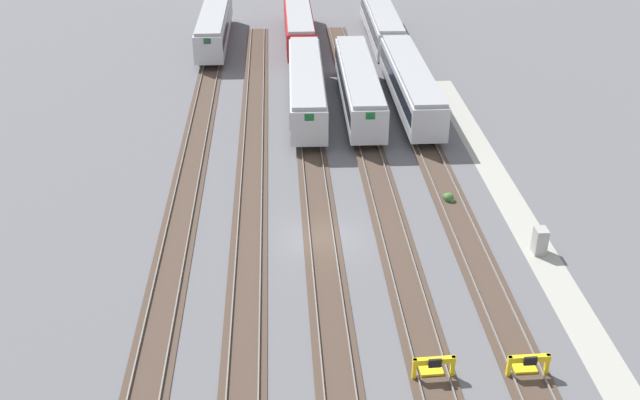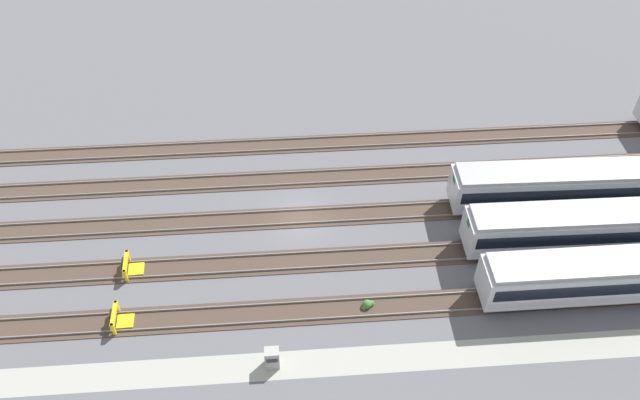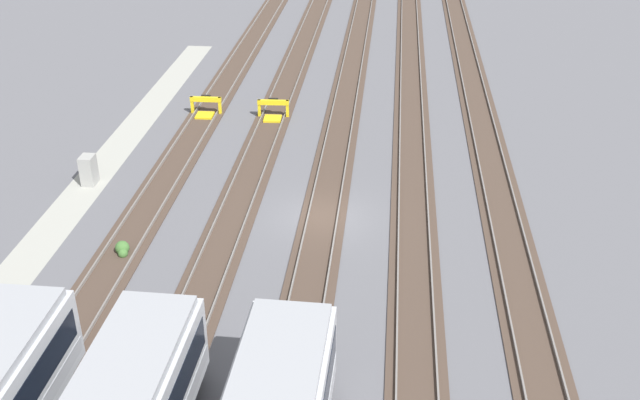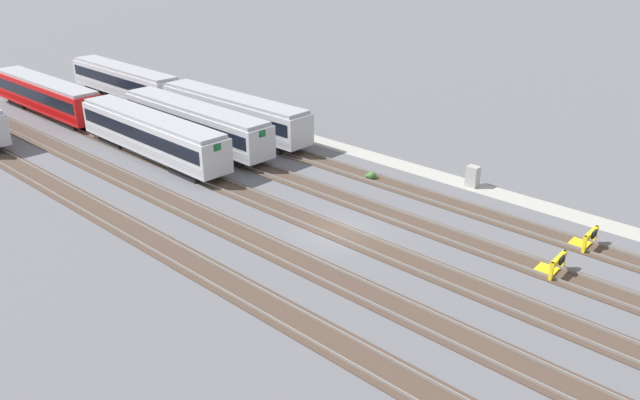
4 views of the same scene
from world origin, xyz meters
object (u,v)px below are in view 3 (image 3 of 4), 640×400
at_px(bumper_stop_nearest_track, 205,108).
at_px(bumper_stop_near_inner_track, 273,111).
at_px(electrical_cabinet, 89,170).
at_px(weed_clump, 122,249).

bearing_deg(bumper_stop_nearest_track, bumper_stop_near_inner_track, 88.55).
bearing_deg(electrical_cabinet, bumper_stop_near_inner_track, 140.21).
relative_size(bumper_stop_near_inner_track, weed_clump, 2.18).
relative_size(bumper_stop_nearest_track, weed_clump, 2.18).
xyz_separation_m(bumper_stop_near_inner_track, weed_clump, (16.41, -4.29, -0.27)).
height_order(bumper_stop_nearest_track, weed_clump, bumper_stop_nearest_track).
distance_m(bumper_stop_nearest_track, electrical_cabinet, 10.74).
relative_size(bumper_stop_nearest_track, bumper_stop_near_inner_track, 1.00).
bearing_deg(weed_clump, bumper_stop_near_inner_track, 165.35).
relative_size(bumper_stop_nearest_track, electrical_cabinet, 1.25).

